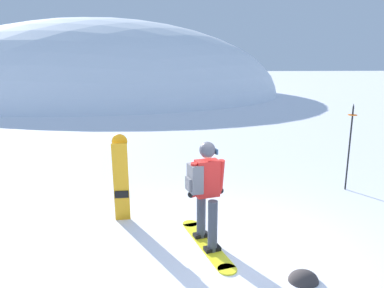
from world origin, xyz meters
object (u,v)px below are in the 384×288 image
(snowboarder_main, at_px, (205,191))
(spare_snowboard, at_px, (121,178))
(piste_marker_near, at_px, (350,142))
(rock_mid, at_px, (303,281))

(snowboarder_main, height_order, spare_snowboard, snowboarder_main)
(piste_marker_near, xyz_separation_m, rock_mid, (-2.53, -3.28, -1.15))
(spare_snowboard, relative_size, piste_marker_near, 0.82)
(snowboarder_main, height_order, piste_marker_near, piste_marker_near)
(spare_snowboard, height_order, piste_marker_near, piste_marker_near)
(piste_marker_near, relative_size, rock_mid, 4.87)
(piste_marker_near, distance_m, rock_mid, 4.29)
(piste_marker_near, bearing_deg, spare_snowboard, -168.02)
(snowboarder_main, distance_m, piste_marker_near, 4.28)
(rock_mid, bearing_deg, piste_marker_near, 52.39)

